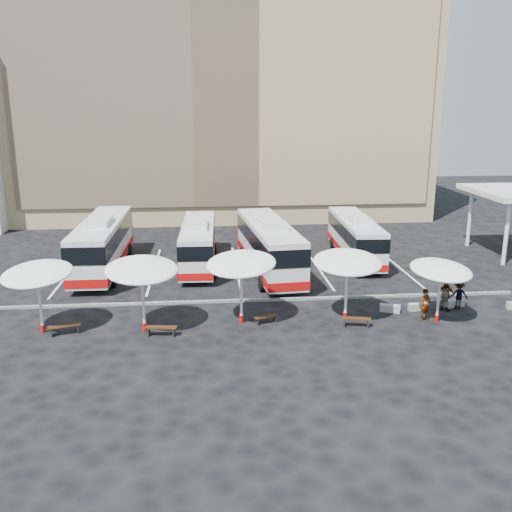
{
  "coord_description": "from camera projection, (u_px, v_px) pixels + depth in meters",
  "views": [
    {
      "loc": [
        -2.23,
        -32.29,
        11.66
      ],
      "look_at": [
        1.0,
        3.0,
        2.2
      ],
      "focal_mm": 40.0,
      "sensor_mm": 36.0,
      "label": 1
    }
  ],
  "objects": [
    {
      "name": "wood_bench_2",
      "position": [
        266.0,
        318.0,
        31.26
      ],
      "size": [
        1.4,
        0.76,
        0.42
      ],
      "rotation": [
        0.0,
        0.0,
        0.31
      ],
      "color": "black",
      "rests_on": "ground"
    },
    {
      "name": "sunshade_4",
      "position": [
        441.0,
        270.0,
        30.82
      ],
      "size": [
        4.26,
        4.29,
        3.48
      ],
      "rotation": [
        0.0,
        0.0,
        0.35
      ],
      "color": "silver",
      "rests_on": "ground"
    },
    {
      "name": "bus_2",
      "position": [
        269.0,
        245.0,
        40.33
      ],
      "size": [
        3.76,
        12.7,
        3.97
      ],
      "rotation": [
        0.0,
        0.0,
        0.09
      ],
      "color": "silver",
      "rests_on": "ground"
    },
    {
      "name": "conc_bench_2",
      "position": [
        455.0,
        303.0,
        33.86
      ],
      "size": [
        1.19,
        0.57,
        0.43
      ],
      "primitive_type": "cube",
      "rotation": [
        0.0,
        0.0,
        0.17
      ],
      "color": "gray",
      "rests_on": "ground"
    },
    {
      "name": "wood_bench_1",
      "position": [
        161.0,
        329.0,
        29.55
      ],
      "size": [
        1.67,
        0.63,
        0.5
      ],
      "rotation": [
        0.0,
        0.0,
        -0.13
      ],
      "color": "black",
      "rests_on": "ground"
    },
    {
      "name": "bus_1",
      "position": [
        198.0,
        242.0,
        42.08
      ],
      "size": [
        2.82,
        11.09,
        3.5
      ],
      "rotation": [
        0.0,
        0.0,
        -0.03
      ],
      "color": "silver",
      "rests_on": "ground"
    },
    {
      "name": "sunshade_2",
      "position": [
        241.0,
        264.0,
        30.57
      ],
      "size": [
        5.01,
        5.04,
        3.96
      ],
      "rotation": [
        0.0,
        0.0,
        -0.42
      ],
      "color": "silver",
      "rests_on": "ground"
    },
    {
      "name": "sunshade_1",
      "position": [
        142.0,
        270.0,
        29.45
      ],
      "size": [
        4.62,
        4.66,
        3.96
      ],
      "rotation": [
        0.0,
        0.0,
        0.26
      ],
      "color": "silver",
      "rests_on": "ground"
    },
    {
      "name": "sunshade_3",
      "position": [
        347.0,
        262.0,
        30.98
      ],
      "size": [
        3.99,
        4.04,
        3.93
      ],
      "rotation": [
        0.0,
        0.0,
        -0.07
      ],
      "color": "silver",
      "rests_on": "ground"
    },
    {
      "name": "bus_0",
      "position": [
        103.0,
        242.0,
        40.97
      ],
      "size": [
        3.06,
        12.68,
        4.02
      ],
      "rotation": [
        0.0,
        0.0,
        -0.01
      ],
      "color": "silver",
      "rests_on": "ground"
    },
    {
      "name": "ground",
      "position": [
        244.0,
        304.0,
        34.27
      ],
      "size": [
        120.0,
        120.0,
        0.0
      ],
      "primitive_type": "plane",
      "color": "black",
      "rests_on": "ground"
    },
    {
      "name": "passenger_1",
      "position": [
        445.0,
        297.0,
        33.14
      ],
      "size": [
        0.96,
        0.96,
        1.58
      ],
      "primitive_type": "imported",
      "rotation": [
        0.0,
        0.0,
        2.35
      ],
      "color": "black",
      "rests_on": "ground"
    },
    {
      "name": "sandstone_building",
      "position": [
        223.0,
        95.0,
        61.68
      ],
      "size": [
        42.0,
        18.25,
        29.6
      ],
      "color": "tan",
      "rests_on": "ground"
    },
    {
      "name": "bus_3",
      "position": [
        355.0,
        236.0,
        43.99
      ],
      "size": [
        2.92,
        11.15,
        3.51
      ],
      "rotation": [
        0.0,
        0.0,
        -0.04
      ],
      "color": "silver",
      "rests_on": "ground"
    },
    {
      "name": "conc_bench_1",
      "position": [
        418.0,
        307.0,
        33.27
      ],
      "size": [
        1.17,
        0.55,
        0.42
      ],
      "primitive_type": "cube",
      "rotation": [
        0.0,
        0.0,
        0.16
      ],
      "color": "gray",
      "rests_on": "ground"
    },
    {
      "name": "sunshade_0",
      "position": [
        37.0,
        274.0,
        29.25
      ],
      "size": [
        4.57,
        4.6,
        3.79
      ],
      "rotation": [
        0.0,
        0.0,
        -0.32
      ],
      "color": "silver",
      "rests_on": "ground"
    },
    {
      "name": "passenger_0",
      "position": [
        425.0,
        305.0,
        31.54
      ],
      "size": [
        0.79,
        0.68,
        1.81
      ],
      "primitive_type": "imported",
      "rotation": [
        0.0,
        0.0,
        0.45
      ],
      "color": "black",
      "rests_on": "ground"
    },
    {
      "name": "passenger_3",
      "position": [
        459.0,
        295.0,
        33.49
      ],
      "size": [
        1.19,
        0.87,
        1.66
      ],
      "primitive_type": "imported",
      "rotation": [
        0.0,
        0.0,
        2.88
      ],
      "color": "black",
      "rests_on": "ground"
    },
    {
      "name": "passenger_2",
      "position": [
        445.0,
        295.0,
        33.19
      ],
      "size": [
        1.15,
        0.88,
        1.81
      ],
      "primitive_type": "imported",
      "rotation": [
        0.0,
        0.0,
        -0.48
      ],
      "color": "black",
      "rests_on": "ground"
    },
    {
      "name": "wood_bench_3",
      "position": [
        356.0,
        320.0,
        30.79
      ],
      "size": [
        1.63,
        0.76,
        0.48
      ],
      "rotation": [
        0.0,
        0.0,
        -0.22
      ],
      "color": "black",
      "rests_on": "ground"
    },
    {
      "name": "conc_bench_0",
      "position": [
        390.0,
        308.0,
        32.99
      ],
      "size": [
        1.22,
        0.78,
        0.43
      ],
      "primitive_type": "cube",
      "rotation": [
        0.0,
        0.0,
        -0.37
      ],
      "color": "gray",
      "rests_on": "ground"
    },
    {
      "name": "bay_lines",
      "position": [
        236.0,
        268.0,
        41.97
      ],
      "size": [
        24.15,
        12.0,
        0.01
      ],
      "color": "white",
      "rests_on": "ground"
    },
    {
      "name": "wood_bench_0",
      "position": [
        64.0,
        327.0,
        29.73
      ],
      "size": [
        1.7,
        0.94,
        0.51
      ],
      "rotation": [
        0.0,
        0.0,
        0.32
      ],
      "color": "black",
      "rests_on": "ground"
    },
    {
      "name": "curb_divider",
      "position": [
        243.0,
        301.0,
        34.74
      ],
      "size": [
        34.0,
        0.25,
        0.15
      ],
      "primitive_type": "cube",
      "color": "black",
      "rests_on": "ground"
    }
  ]
}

